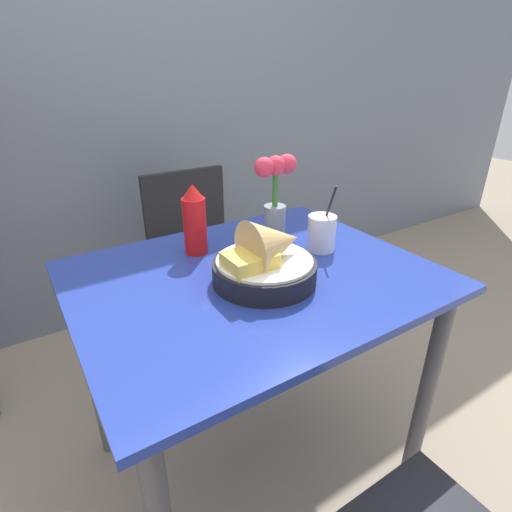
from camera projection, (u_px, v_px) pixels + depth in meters
ground_plane at (254, 459)px, 1.45m from camera, size 12.00×12.00×0.00m
wall_window at (109, 64)px, 1.84m from camera, size 7.00×0.06×2.60m
dining_table at (254, 310)px, 1.17m from camera, size 0.97×0.79×0.77m
chair_far_window at (195, 248)px, 1.90m from camera, size 0.40×0.40×0.86m
food_basket at (267, 259)px, 1.06m from camera, size 0.28×0.28×0.18m
ketchup_bottle at (195, 220)px, 1.20m from camera, size 0.07×0.07×0.22m
drink_cup at (321, 234)px, 1.25m from camera, size 0.09×0.09×0.21m
flower_vase at (275, 195)px, 1.24m from camera, size 0.14×0.07×0.28m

